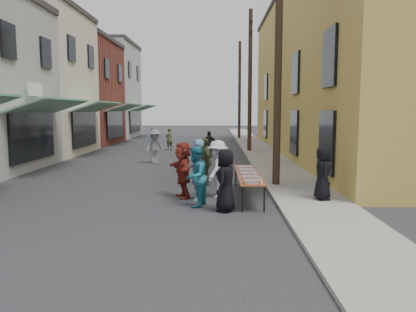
{
  "coord_description": "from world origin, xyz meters",
  "views": [
    {
      "loc": [
        2.2,
        -11.24,
        2.72
      ],
      "look_at": [
        1.92,
        1.2,
        1.3
      ],
      "focal_mm": 35.0,
      "sensor_mm": 36.0,
      "label": 1
    }
  ],
  "objects_px": {
    "utility_pole_near": "(278,58)",
    "catering_tray_sausage": "(253,182)",
    "utility_pole_mid": "(250,82)",
    "utility_pole_far": "(240,91)",
    "server": "(323,173)",
    "serving_table": "(248,175)",
    "guest_front_a": "(226,180)",
    "guest_front_c": "(196,177)"
  },
  "relations": [
    {
      "from": "catering_tray_sausage",
      "to": "guest_front_a",
      "type": "height_order",
      "value": "guest_front_a"
    },
    {
      "from": "server",
      "to": "utility_pole_mid",
      "type": "bearing_deg",
      "value": 4.07
    },
    {
      "from": "catering_tray_sausage",
      "to": "utility_pole_far",
      "type": "bearing_deg",
      "value": 87.64
    },
    {
      "from": "guest_front_a",
      "to": "utility_pole_far",
      "type": "bearing_deg",
      "value": -167.06
    },
    {
      "from": "guest_front_a",
      "to": "server",
      "type": "xyz_separation_m",
      "value": [
        2.86,
        1.06,
        0.04
      ]
    },
    {
      "from": "utility_pole_near",
      "to": "utility_pole_far",
      "type": "height_order",
      "value": "same"
    },
    {
      "from": "serving_table",
      "to": "utility_pole_near",
      "type": "bearing_deg",
      "value": 57.31
    },
    {
      "from": "utility_pole_far",
      "to": "guest_front_c",
      "type": "distance_m",
      "value": 27.4
    },
    {
      "from": "utility_pole_mid",
      "to": "serving_table",
      "type": "height_order",
      "value": "utility_pole_mid"
    },
    {
      "from": "utility_pole_far",
      "to": "guest_front_c",
      "type": "relative_size",
      "value": 5.25
    },
    {
      "from": "utility_pole_far",
      "to": "server",
      "type": "distance_m",
      "value": 26.73
    },
    {
      "from": "serving_table",
      "to": "guest_front_a",
      "type": "xyz_separation_m",
      "value": [
        -0.74,
        -1.77,
        0.13
      ]
    },
    {
      "from": "utility_pole_near",
      "to": "catering_tray_sausage",
      "type": "xyz_separation_m",
      "value": [
        -1.13,
        -3.41,
        -3.71
      ]
    },
    {
      "from": "utility_pole_far",
      "to": "server",
      "type": "relative_size",
      "value": 5.75
    },
    {
      "from": "guest_front_a",
      "to": "catering_tray_sausage",
      "type": "bearing_deg",
      "value": 115.88
    },
    {
      "from": "catering_tray_sausage",
      "to": "server",
      "type": "xyz_separation_m",
      "value": [
        2.12,
        0.94,
        0.09
      ]
    },
    {
      "from": "serving_table",
      "to": "guest_front_a",
      "type": "relative_size",
      "value": 2.37
    },
    {
      "from": "utility_pole_mid",
      "to": "catering_tray_sausage",
      "type": "distance_m",
      "value": 15.89
    },
    {
      "from": "utility_pole_mid",
      "to": "utility_pole_far",
      "type": "bearing_deg",
      "value": 90.0
    },
    {
      "from": "utility_pole_near",
      "to": "guest_front_a",
      "type": "distance_m",
      "value": 5.41
    },
    {
      "from": "serving_table",
      "to": "catering_tray_sausage",
      "type": "bearing_deg",
      "value": -90.0
    },
    {
      "from": "utility_pole_near",
      "to": "utility_pole_far",
      "type": "bearing_deg",
      "value": 90.0
    },
    {
      "from": "utility_pole_near",
      "to": "serving_table",
      "type": "bearing_deg",
      "value": -122.69
    },
    {
      "from": "catering_tray_sausage",
      "to": "server",
      "type": "distance_m",
      "value": 2.33
    },
    {
      "from": "utility_pole_far",
      "to": "guest_front_c",
      "type": "height_order",
      "value": "utility_pole_far"
    },
    {
      "from": "catering_tray_sausage",
      "to": "guest_front_c",
      "type": "distance_m",
      "value": 1.62
    },
    {
      "from": "utility_pole_far",
      "to": "catering_tray_sausage",
      "type": "xyz_separation_m",
      "value": [
        -1.13,
        -27.41,
        -3.71
      ]
    },
    {
      "from": "guest_front_a",
      "to": "guest_front_c",
      "type": "distance_m",
      "value": 0.97
    },
    {
      "from": "guest_front_c",
      "to": "guest_front_a",
      "type": "bearing_deg",
      "value": 76.12
    },
    {
      "from": "utility_pole_mid",
      "to": "serving_table",
      "type": "distance_m",
      "value": 14.31
    },
    {
      "from": "utility_pole_mid",
      "to": "server",
      "type": "xyz_separation_m",
      "value": [
        1.0,
        -14.46,
        -3.62
      ]
    },
    {
      "from": "utility_pole_near",
      "to": "guest_front_a",
      "type": "relative_size",
      "value": 5.34
    },
    {
      "from": "serving_table",
      "to": "guest_front_c",
      "type": "bearing_deg",
      "value": -141.14
    },
    {
      "from": "catering_tray_sausage",
      "to": "serving_table",
      "type": "bearing_deg",
      "value": 90.0
    },
    {
      "from": "catering_tray_sausage",
      "to": "utility_pole_near",
      "type": "bearing_deg",
      "value": 71.68
    },
    {
      "from": "utility_pole_mid",
      "to": "utility_pole_near",
      "type": "bearing_deg",
      "value": -90.0
    },
    {
      "from": "utility_pole_far",
      "to": "server",
      "type": "height_order",
      "value": "utility_pole_far"
    },
    {
      "from": "utility_pole_near",
      "to": "catering_tray_sausage",
      "type": "bearing_deg",
      "value": -108.32
    },
    {
      "from": "utility_pole_far",
      "to": "catering_tray_sausage",
      "type": "bearing_deg",
      "value": -92.36
    },
    {
      "from": "serving_table",
      "to": "server",
      "type": "distance_m",
      "value": 2.24
    },
    {
      "from": "utility_pole_near",
      "to": "utility_pole_mid",
      "type": "distance_m",
      "value": 12.0
    },
    {
      "from": "guest_front_c",
      "to": "utility_pole_far",
      "type": "bearing_deg",
      "value": -168.55
    }
  ]
}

